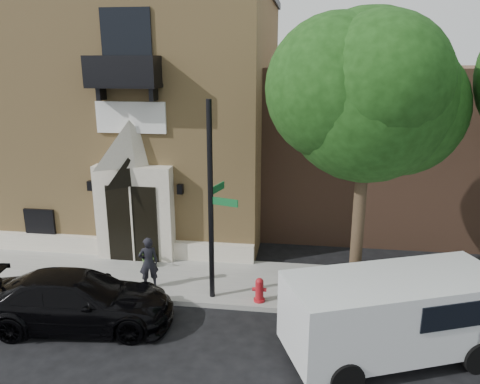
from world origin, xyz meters
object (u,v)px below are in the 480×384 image
object	(u,v)px
black_sedan	(78,300)
cargo_van	(401,313)
fire_hydrant	(259,290)
dumpster	(405,288)
pedestrian_near	(149,263)
street_sign	(212,203)

from	to	relation	value
black_sedan	cargo_van	bearing A→B (deg)	-98.33
cargo_van	fire_hydrant	world-z (taller)	cargo_van
black_sedan	cargo_van	xyz separation A→B (m)	(7.97, -0.21, 0.42)
fire_hydrant	dumpster	size ratio (longest dim) A/B	0.37
fire_hydrant	pedestrian_near	size ratio (longest dim) A/B	0.45
street_sign	pedestrian_near	bearing A→B (deg)	-171.62
street_sign	black_sedan	bearing A→B (deg)	-135.33
cargo_van	street_sign	distance (m)	5.46
street_sign	pedestrian_near	distance (m)	2.84
dumpster	pedestrian_near	bearing A→B (deg)	158.90
cargo_van	pedestrian_near	size ratio (longest dim) A/B	3.37
black_sedan	dumpster	world-z (taller)	black_sedan
cargo_van	dumpster	distance (m)	2.17
street_sign	dumpster	world-z (taller)	street_sign
dumpster	street_sign	bearing A→B (deg)	161.49
cargo_van	dumpster	bearing A→B (deg)	54.62
dumpster	cargo_van	bearing A→B (deg)	-123.94
fire_hydrant	black_sedan	bearing A→B (deg)	-160.45
black_sedan	cargo_van	world-z (taller)	cargo_van
cargo_van	black_sedan	bearing A→B (deg)	157.14
cargo_van	pedestrian_near	world-z (taller)	cargo_van
black_sedan	fire_hydrant	world-z (taller)	black_sedan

